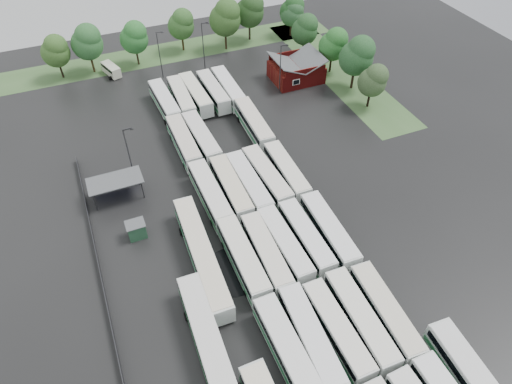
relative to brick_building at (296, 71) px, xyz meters
name	(u,v)px	position (x,y,z in m)	size (l,w,h in m)	color
ground	(276,266)	(-24.00, -42.77, -1.87)	(160.00, 160.00, 0.00)	black
brick_building	(296,71)	(0.00, 0.00, 0.00)	(10.07, 8.60, 5.39)	#610B0B
wash_shed	(115,181)	(-41.20, -20.74, 1.12)	(8.20, 4.20, 3.58)	#2D2D30
utility_hut	(136,230)	(-40.20, -30.17, -0.55)	(2.70, 2.20, 2.62)	#214B30
grass_strip_north	(168,53)	(-22.00, 22.03, -1.86)	(80.00, 10.00, 0.01)	#3E6130
grass_strip_east	(337,70)	(10.00, 0.03, -1.86)	(10.00, 50.00, 0.01)	#3E6130
west_fence	(100,270)	(-46.20, -34.77, -1.27)	(0.10, 50.00, 1.20)	#2D2D30
bus_r1c0	(288,351)	(-28.40, -55.24, 0.19)	(3.01, 13.47, 3.74)	silver
bus_r1c1	(310,339)	(-25.34, -54.90, 0.17)	(3.50, 13.45, 3.71)	silver
bus_r1c2	(337,330)	(-22.01, -55.11, 0.09)	(2.78, 12.79, 3.56)	silver
bus_r1c3	(360,320)	(-18.81, -55.01, 0.16)	(3.18, 13.32, 3.69)	silver
bus_r1c4	(385,312)	(-15.48, -55.27, 0.12)	(3.38, 13.10, 3.61)	silver
bus_r2c0	(243,259)	(-28.28, -41.32, 0.18)	(2.90, 13.36, 3.71)	silver
bus_r2c1	(266,254)	(-25.08, -41.69, 0.11)	(3.15, 12.99, 3.59)	silver
bus_r2c2	(285,245)	(-22.19, -41.30, 0.10)	(2.93, 12.86, 3.57)	silver
bus_r2c3	(306,238)	(-18.90, -41.25, 0.10)	(2.75, 12.82, 3.57)	silver
bus_r2c4	(329,231)	(-15.44, -41.48, 0.17)	(3.24, 13.38, 3.70)	silver
bus_r3c0	(210,194)	(-28.41, -28.17, 0.19)	(3.00, 13.45, 3.73)	silver
bus_r3c1	(231,188)	(-25.03, -28.08, 0.14)	(2.97, 13.15, 3.65)	silver
bus_r3c2	(249,184)	(-22.16, -28.26, 0.16)	(2.94, 13.25, 3.68)	silver
bus_r3c3	(267,177)	(-18.96, -27.88, 0.16)	(3.35, 13.32, 3.68)	silver
bus_r3c4	(286,172)	(-15.53, -27.90, 0.09)	(2.96, 12.85, 3.56)	silver
bus_r4c0	(184,142)	(-28.53, -14.33, 0.15)	(2.82, 13.18, 3.67)	silver
bus_r4c1	(202,138)	(-25.39, -14.45, 0.17)	(3.26, 13.36, 3.69)	silver
bus_r4c4	(254,124)	(-15.45, -14.08, 0.20)	(3.26, 13.56, 3.75)	silver
bus_r5c0	(165,102)	(-28.38, -0.88, 0.12)	(3.28, 13.07, 3.61)	silver
bus_r5c1	(182,98)	(-25.03, -0.73, 0.09)	(3.10, 12.85, 3.55)	silver
bus_r5c2	(196,94)	(-22.10, -0.53, 0.12)	(3.17, 13.02, 3.60)	silver
bus_r5c3	(213,91)	(-18.61, -0.83, 0.09)	(2.96, 12.84, 3.56)	silver
bus_r5c4	(228,89)	(-15.56, -1.02, 0.15)	(2.91, 13.22, 3.67)	silver
artic_bus_west_b	(202,255)	(-33.14, -38.72, 0.18)	(3.51, 20.01, 3.70)	silver
artic_bus_west_c	(212,354)	(-36.31, -52.29, 0.21)	(3.49, 20.29, 3.75)	silver
minibus	(111,69)	(-35.58, 16.94, -0.58)	(3.50, 5.65, 2.32)	beige
tree_north_0	(56,51)	(-45.27, 19.75, 4.31)	(5.79, 5.79, 9.59)	black
tree_north_1	(87,42)	(-38.75, 19.67, 5.07)	(6.51, 6.51, 10.78)	#3C2B17
tree_north_2	(134,37)	(-29.18, 19.18, 4.52)	(6.00, 6.00, 9.93)	black
tree_north_3	(181,24)	(-18.08, 21.80, 4.41)	(5.90, 5.90, 9.77)	#392513
tree_north_4	(226,17)	(-8.73, 18.48, 5.66)	(7.07, 7.07, 11.70)	#322415
tree_north_5	(250,10)	(-1.85, 20.82, 5.28)	(6.71, 6.71, 11.11)	black
tree_north_6	(293,10)	(8.31, 19.29, 4.29)	(5.78, 5.78, 9.58)	black
tree_east_0	(374,80)	(8.67, -14.65, 3.93)	(5.44, 5.44, 9.01)	black
tree_east_1	(358,55)	(9.34, -7.56, 5.40)	(6.83, 6.83, 11.30)	black
tree_east_2	(334,44)	(8.47, 0.03, 4.48)	(5.96, 5.96, 9.87)	black
tree_east_3	(305,29)	(6.31, 8.86, 4.35)	(5.84, 5.84, 9.67)	black
tree_east_4	(293,12)	(8.10, 18.85, 3.93)	(5.44, 5.44, 9.01)	black
lamp_post_ne	(281,66)	(-5.30, -3.47, 4.13)	(1.59, 0.31, 10.32)	#2D2D30
lamp_post_nw	(129,152)	(-37.96, -18.63, 4.20)	(1.61, 0.31, 10.45)	#2D2D30
lamp_post_back_w	(160,52)	(-25.62, 11.71, 3.95)	(1.54, 0.30, 10.02)	#2D2D30
lamp_post_back_e	(204,44)	(-16.51, 10.56, 4.43)	(1.67, 0.33, 10.84)	#2D2D30
puddle_1	(434,373)	(-13.82, -63.07, -1.86)	(4.59, 4.59, 0.01)	black
puddle_2	(233,271)	(-29.82, -41.30, -1.86)	(8.22, 8.22, 0.01)	black
puddle_3	(311,276)	(-20.44, -46.03, -1.86)	(3.51, 3.51, 0.01)	black
puddle_4	(447,368)	(-12.03, -63.19, -1.86)	(3.45, 3.45, 0.01)	black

